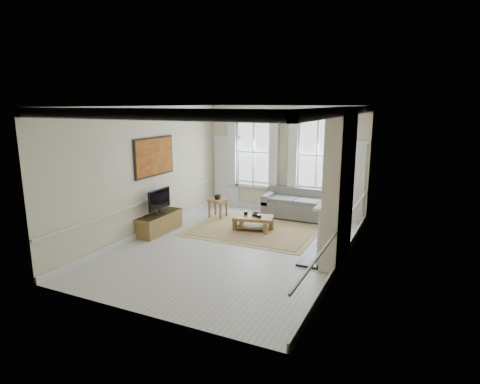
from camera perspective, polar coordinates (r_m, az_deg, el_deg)
The scene contains 23 objects.
floor at distance 10.00m, azimuth -0.69°, elevation -7.72°, with size 7.20×7.20×0.00m, color #B7B5AD.
ceiling at distance 9.38m, azimuth -0.75°, elevation 12.16°, with size 7.20×7.20×0.00m, color white.
back_wall at distance 12.83m, azimuth 6.36°, elevation 4.58°, with size 5.20×5.20×0.00m, color beige.
left_wall at distance 10.91m, azimuth -13.10°, elevation 2.93°, with size 7.20×7.20×0.00m, color beige.
right_wall at distance 8.74m, azimuth 14.80°, elevation 0.49°, with size 7.20×7.20×0.00m, color beige.
window_left at distance 13.13m, azimuth 1.95°, elevation 5.71°, with size 1.26×0.20×2.20m, color #B2BCC6, non-canonical shape.
window_right at distance 12.46m, azimuth 10.89°, elevation 5.12°, with size 1.26×0.20×2.20m, color #B2BCC6, non-canonical shape.
door_left at distance 13.67m, azimuth -1.91°, elevation 2.81°, with size 0.90×0.08×2.30m, color silver.
door_right at distance 12.38m, azimuth 15.24°, elevation 1.34°, with size 0.90×0.08×2.30m, color silver.
painting at distance 11.07m, azimuth -12.07°, elevation 4.94°, with size 0.05×1.66×1.06m, color #B5761F.
chimney_breast at distance 8.97m, azimuth 13.94°, elevation 0.83°, with size 0.35×1.70×3.38m, color beige.
hearth at distance 9.52m, azimuth 10.87°, elevation -8.85°, with size 0.55×1.50×0.05m, color black.
fireplace at distance 9.25m, azimuth 12.25°, elevation -4.92°, with size 0.21×1.45×1.33m.
mirror at distance 8.95m, azimuth 12.71°, elevation 3.15°, with size 0.06×1.26×1.06m, color gold.
sofa at distance 12.45m, azimuth 8.08°, elevation -1.97°, with size 1.96×0.96×0.89m.
side_table at distance 12.33m, azimuth -3.17°, elevation -1.54°, with size 0.56×0.56×0.57m.
rug at distance 11.20m, azimuth 1.88°, elevation -5.41°, with size 3.50×2.60×0.02m, color #97784D.
coffee_table at distance 11.11m, azimuth 1.89°, elevation -3.88°, with size 1.19×0.87×0.40m.
ceramic_pot_a at distance 11.21m, azimuth 0.82°, elevation -3.01°, with size 0.11×0.11×0.11m, color black.
ceramic_pot_b at distance 10.95m, azimuth 2.75°, elevation -3.44°, with size 0.13×0.13×0.09m, color black.
bowl at distance 11.15m, azimuth 2.34°, elevation -3.21°, with size 0.28×0.28×0.07m, color black.
tv_stand at distance 11.16m, azimuth -11.35°, elevation -4.35°, with size 0.48×1.49×0.53m, color brown.
tv at distance 10.98m, azimuth -11.40°, elevation -1.06°, with size 0.08×0.90×0.68m.
Camera 1 is at (4.11, -8.43, 3.47)m, focal length 30.00 mm.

